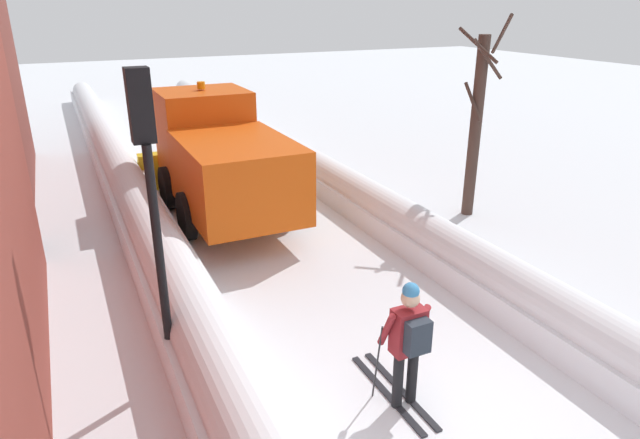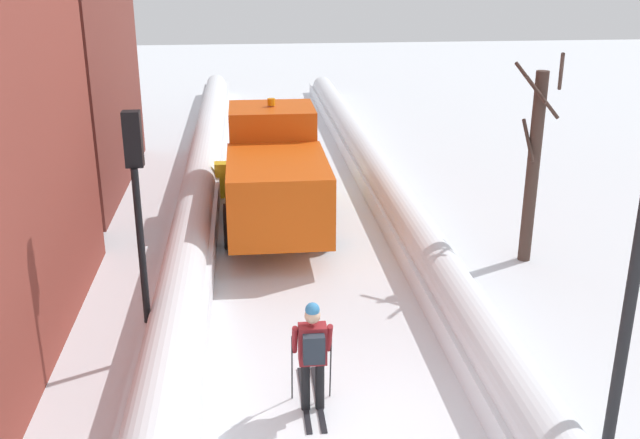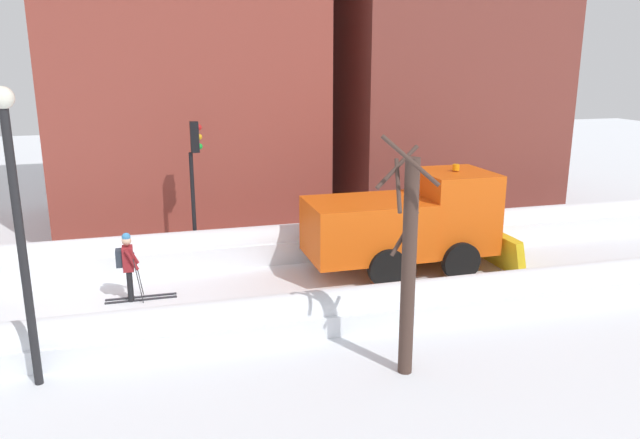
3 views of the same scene
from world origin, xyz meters
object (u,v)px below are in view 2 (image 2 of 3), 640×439
bare_tree_near (534,164)px  traffic_light_pole (137,189)px  plow_truck (275,174)px  skier (313,352)px

bare_tree_near → traffic_light_pole: bearing=-157.4°
plow_truck → bare_tree_near: bearing=-24.4°
traffic_light_pole → bare_tree_near: 8.75m
plow_truck → bare_tree_near: size_ratio=1.25×
plow_truck → bare_tree_near: bare_tree_near is taller
skier → bare_tree_near: size_ratio=0.38×
skier → bare_tree_near: 7.69m
plow_truck → skier: plow_truck is taller
skier → traffic_light_pole: 3.89m
plow_truck → skier: bearing=-88.6°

